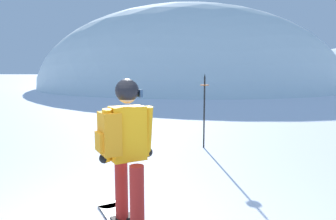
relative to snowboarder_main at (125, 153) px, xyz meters
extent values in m
ellipsoid|color=white|center=(-3.49, 29.98, -0.92)|extent=(31.26, 28.14, 17.26)
cylinder|color=black|center=(-0.47, 0.62, -0.91)|extent=(0.28, 0.28, 0.02)
cube|color=black|center=(-0.13, 0.21, -0.86)|extent=(0.28, 0.27, 0.06)
cylinder|color=maroon|center=(-0.13, 0.21, -0.48)|extent=(0.15, 0.15, 0.82)
cylinder|color=maroon|center=(0.18, -0.17, -0.48)|extent=(0.15, 0.15, 0.82)
cube|color=#F4A314|center=(0.02, 0.02, 0.22)|extent=(0.42, 0.40, 0.58)
cylinder|color=#F4A314|center=(-0.15, -0.13, 0.22)|extent=(0.19, 0.20, 0.57)
cylinder|color=#F4A314|center=(0.20, 0.16, 0.22)|extent=(0.19, 0.20, 0.57)
sphere|color=black|center=(-0.19, -0.11, -0.03)|extent=(0.11, 0.11, 0.11)
sphere|color=black|center=(0.19, 0.21, -0.03)|extent=(0.11, 0.11, 0.11)
cube|color=orange|center=(-0.13, -0.11, 0.24)|extent=(0.32, 0.33, 0.44)
cube|color=orange|center=(-0.21, -0.17, 0.16)|extent=(0.17, 0.19, 0.20)
sphere|color=beige|center=(0.02, 0.02, 0.64)|extent=(0.21, 0.21, 0.21)
sphere|color=black|center=(0.02, 0.02, 0.67)|extent=(0.25, 0.25, 0.25)
cube|color=navy|center=(0.13, 0.10, 0.64)|extent=(0.13, 0.15, 0.08)
cylinder|color=black|center=(0.54, 3.97, -0.09)|extent=(0.04, 0.04, 1.66)
cylinder|color=orange|center=(0.54, 3.97, 0.56)|extent=(0.20, 0.20, 0.02)
cone|color=black|center=(0.54, 3.97, 0.78)|extent=(0.04, 0.04, 0.08)
camera|label=1|loc=(1.05, -2.99, 0.87)|focal=32.15mm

